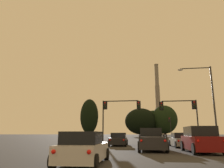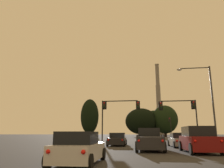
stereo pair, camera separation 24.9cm
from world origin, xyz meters
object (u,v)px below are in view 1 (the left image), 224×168
object	(u,v)px
hatchback_left_lane_third	(83,149)
traffic_light_overhead_right	(184,110)
suv_right_lane_second	(201,140)
street_lamp	(208,96)
traffic_light_far_right	(170,124)
pickup_truck_center_lane_second	(151,140)
sedan_left_lane_front	(119,140)
sedan_right_lane_front	(181,140)
traffic_light_overhead_left	(115,110)
smokestack	(158,106)

from	to	relation	value
hatchback_left_lane_third	traffic_light_overhead_right	size ratio (longest dim) A/B	0.70
suv_right_lane_second	street_lamp	distance (m)	11.15
traffic_light_far_right	traffic_light_overhead_right	bearing A→B (deg)	-92.90
pickup_truck_center_lane_second	sedan_left_lane_front	bearing A→B (deg)	117.79
street_lamp	pickup_truck_center_lane_second	bearing A→B (deg)	-132.51
hatchback_left_lane_third	traffic_light_overhead_right	world-z (taller)	traffic_light_overhead_right
sedan_left_lane_front	traffic_light_far_right	xyz separation A→B (m)	(10.16, 38.28, 3.17)
pickup_truck_center_lane_second	traffic_light_far_right	bearing A→B (deg)	81.01
sedan_right_lane_front	traffic_light_overhead_right	bearing A→B (deg)	73.86
hatchback_left_lane_third	suv_right_lane_second	xyz separation A→B (m)	(6.81, 6.98, 0.23)
sedan_right_lane_front	sedan_left_lane_front	world-z (taller)	same
suv_right_lane_second	street_lamp	world-z (taller)	street_lamp
suv_right_lane_second	traffic_light_overhead_left	distance (m)	17.05
hatchback_left_lane_third	sedan_left_lane_front	bearing A→B (deg)	88.76
traffic_light_overhead_left	smokestack	distance (m)	140.97
traffic_light_far_right	street_lamp	bearing A→B (deg)	-89.58
sedan_right_lane_front	suv_right_lane_second	distance (m)	6.77
pickup_truck_center_lane_second	traffic_light_overhead_right	distance (m)	13.91
hatchback_left_lane_third	pickup_truck_center_lane_second	bearing A→B (deg)	67.52
suv_right_lane_second	pickup_truck_center_lane_second	bearing A→B (deg)	149.76
street_lamp	smokestack	xyz separation A→B (m)	(3.55, 144.17, 16.07)
hatchback_left_lane_third	smokestack	bearing A→B (deg)	83.21
hatchback_left_lane_third	pickup_truck_center_lane_second	xyz separation A→B (m)	(3.35, 8.90, 0.14)
suv_right_lane_second	traffic_light_far_right	bearing A→B (deg)	84.81
smokestack	street_lamp	bearing A→B (deg)	-91.41
sedan_left_lane_front	street_lamp	world-z (taller)	street_lamp
suv_right_lane_second	traffic_light_far_right	world-z (taller)	traffic_light_far_right
traffic_light_far_right	smokestack	world-z (taller)	smokestack
hatchback_left_lane_third	sedan_left_lane_front	distance (m)	15.42
pickup_truck_center_lane_second	traffic_light_overhead_left	distance (m)	13.98
sedan_right_lane_front	traffic_light_overhead_left	bearing A→B (deg)	132.73
sedan_right_lane_front	street_lamp	xyz separation A→B (m)	(3.76, 2.70, 5.01)
smokestack	hatchback_left_lane_third	bearing A→B (deg)	-94.92
sedan_left_lane_front	hatchback_left_lane_third	bearing A→B (deg)	-91.51
suv_right_lane_second	traffic_light_overhead_left	xyz separation A→B (m)	(-8.11, 14.51, 3.78)
pickup_truck_center_lane_second	traffic_light_far_right	world-z (taller)	traffic_light_far_right
traffic_light_overhead_left	smokestack	world-z (taller)	smokestack
pickup_truck_center_lane_second	sedan_right_lane_front	distance (m)	5.79
smokestack	suv_right_lane_second	bearing A→B (deg)	-92.61
traffic_light_overhead_right	sedan_left_lane_front	bearing A→B (deg)	-145.20
traffic_light_overhead_left	street_lamp	distance (m)	12.66
sedan_right_lane_front	suv_right_lane_second	bearing A→B (deg)	-89.86
sedan_left_lane_front	smokestack	size ratio (longest dim) A/B	0.09
pickup_truck_center_lane_second	sedan_left_lane_front	world-z (taller)	pickup_truck_center_lane_second
traffic_light_far_right	smokestack	size ratio (longest dim) A/B	0.11
suv_right_lane_second	traffic_light_far_right	distance (m)	46.91
pickup_truck_center_lane_second	traffic_light_overhead_right	size ratio (longest dim) A/B	0.93
traffic_light_far_right	sedan_right_lane_front	bearing A→B (deg)	-94.99
pickup_truck_center_lane_second	traffic_light_far_right	xyz separation A→B (m)	(6.64, 44.80, 3.04)
hatchback_left_lane_third	traffic_light_overhead_right	xyz separation A→B (m)	(8.35, 21.34, 3.85)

